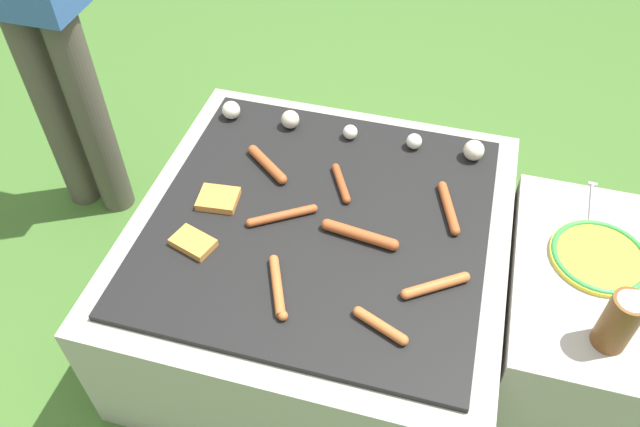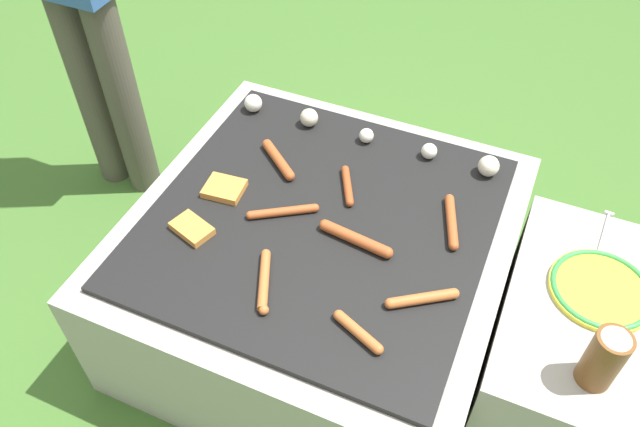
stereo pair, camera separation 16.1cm
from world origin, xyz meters
TOP-DOWN VIEW (x-y plane):
  - ground_plane at (0.00, 0.00)m, footprint 14.00×14.00m
  - grill at (0.00, 0.00)m, footprint 0.98×0.98m
  - side_ledge at (0.70, -0.00)m, footprint 0.40×0.63m
  - sausage_front_left at (-0.19, 0.15)m, footprint 0.15×0.12m
  - sausage_mid_right at (0.11, -0.04)m, footprint 0.21×0.05m
  - sausage_mid_left at (0.32, 0.12)m, footprint 0.08×0.18m
  - sausage_front_right at (-0.10, -0.02)m, footprint 0.17×0.11m
  - sausage_front_center at (0.22, -0.29)m, footprint 0.14×0.07m
  - sausage_back_right at (0.32, -0.15)m, footprint 0.15×0.11m
  - sausage_back_left at (0.02, 0.13)m, footprint 0.08×0.14m
  - sausage_back_center at (-0.04, -0.25)m, footprint 0.09×0.17m
  - bread_slice_center at (-0.28, -0.01)m, footprint 0.11×0.10m
  - bread_slice_right at (-0.28, -0.17)m, footprint 0.12×0.10m
  - mushroom_row at (-0.00, 0.34)m, footprint 0.79×0.06m
  - plate_colorful at (0.70, 0.05)m, footprint 0.24×0.24m
  - condiment_bottle at (0.71, -0.19)m, footprint 0.07×0.07m
  - fork_utensil at (0.68, 0.23)m, footprint 0.03×0.21m

SIDE VIEW (x-z plane):
  - ground_plane at x=0.00m, z-range 0.00..0.00m
  - grill at x=0.00m, z-range 0.00..0.44m
  - side_ledge at x=0.70m, z-range 0.00..0.44m
  - fork_utensil at x=0.68m, z-range 0.44..0.45m
  - plate_colorful at x=0.70m, z-range 0.44..0.46m
  - bread_slice_center at x=-0.28m, z-range 0.44..0.46m
  - bread_slice_right at x=-0.28m, z-range 0.44..0.46m
  - sausage_back_left at x=0.02m, z-range 0.44..0.47m
  - sausage_front_right at x=-0.10m, z-range 0.44..0.47m
  - sausage_back_center at x=-0.04m, z-range 0.44..0.47m
  - sausage_front_center at x=0.22m, z-range 0.44..0.47m
  - sausage_mid_left at x=0.32m, z-range 0.44..0.47m
  - sausage_back_right at x=0.32m, z-range 0.44..0.47m
  - sausage_front_left at x=-0.19m, z-range 0.44..0.47m
  - sausage_mid_right at x=0.11m, z-range 0.44..0.47m
  - mushroom_row at x=0.00m, z-range 0.44..0.50m
  - condiment_bottle at x=0.71m, z-range 0.44..0.63m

